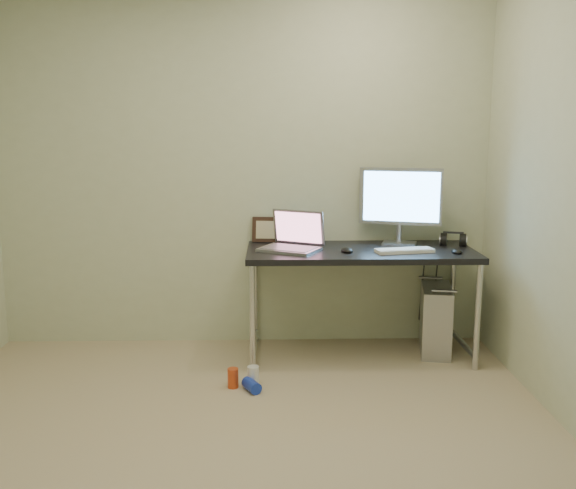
# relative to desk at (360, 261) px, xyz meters

# --- Properties ---
(floor) EXTENTS (3.50, 3.50, 0.00)m
(floor) POSITION_rel_desk_xyz_m (-0.80, -1.41, -0.67)
(floor) COLOR tan
(floor) RESTS_ON ground
(wall_back) EXTENTS (3.50, 0.02, 2.50)m
(wall_back) POSITION_rel_desk_xyz_m (-0.80, 0.34, 0.58)
(wall_back) COLOR beige
(wall_back) RESTS_ON ground
(desk) EXTENTS (1.53, 0.67, 0.75)m
(desk) POSITION_rel_desk_xyz_m (0.00, 0.00, 0.00)
(desk) COLOR black
(desk) RESTS_ON ground
(tower_computer) EXTENTS (0.28, 0.48, 0.50)m
(tower_computer) POSITION_rel_desk_xyz_m (0.55, 0.06, -0.43)
(tower_computer) COLOR #B2B3B8
(tower_computer) RESTS_ON ground
(cable_a) EXTENTS (0.01, 0.16, 0.69)m
(cable_a) POSITION_rel_desk_xyz_m (0.50, 0.29, -0.27)
(cable_a) COLOR black
(cable_a) RESTS_ON ground
(cable_b) EXTENTS (0.02, 0.11, 0.71)m
(cable_b) POSITION_rel_desk_xyz_m (0.59, 0.27, -0.29)
(cable_b) COLOR black
(cable_b) RESTS_ON ground
(can_red) EXTENTS (0.08, 0.08, 0.12)m
(can_red) POSITION_rel_desk_xyz_m (-0.84, -0.55, -0.61)
(can_red) COLOR #C5411A
(can_red) RESTS_ON ground
(can_white) EXTENTS (0.07, 0.07, 0.13)m
(can_white) POSITION_rel_desk_xyz_m (-0.72, -0.54, -0.60)
(can_white) COLOR silver
(can_white) RESTS_ON ground
(can_blue) EXTENTS (0.13, 0.15, 0.07)m
(can_blue) POSITION_rel_desk_xyz_m (-0.72, -0.61, -0.63)
(can_blue) COLOR #1B36C3
(can_blue) RESTS_ON ground
(laptop) EXTENTS (0.47, 0.44, 0.26)m
(laptop) POSITION_rel_desk_xyz_m (-0.46, 0.01, 0.14)
(laptop) COLOR #A2A2A9
(laptop) RESTS_ON desk
(monitor) EXTENTS (0.56, 0.23, 0.54)m
(monitor) POSITION_rel_desk_xyz_m (0.30, 0.17, 0.40)
(monitor) COLOR #A2A2A9
(monitor) RESTS_ON desk
(keyboard) EXTENTS (0.40, 0.19, 0.02)m
(keyboard) POSITION_rel_desk_xyz_m (0.28, -0.11, 0.09)
(keyboard) COLOR white
(keyboard) RESTS_ON desk
(mouse_right) EXTENTS (0.07, 0.11, 0.04)m
(mouse_right) POSITION_rel_desk_xyz_m (0.61, -0.15, 0.10)
(mouse_right) COLOR black
(mouse_right) RESTS_ON desk
(mouse_left) EXTENTS (0.09, 0.13, 0.04)m
(mouse_left) POSITION_rel_desk_xyz_m (-0.10, -0.09, 0.10)
(mouse_left) COLOR black
(mouse_left) RESTS_ON desk
(headphones) EXTENTS (0.20, 0.12, 0.12)m
(headphones) POSITION_rel_desk_xyz_m (0.67, 0.14, 0.11)
(headphones) COLOR black
(headphones) RESTS_ON desk
(picture_frame) EXTENTS (0.23, 0.09, 0.18)m
(picture_frame) POSITION_rel_desk_xyz_m (-0.63, 0.29, 0.17)
(picture_frame) COLOR black
(picture_frame) RESTS_ON desk
(webcam) EXTENTS (0.05, 0.05, 0.13)m
(webcam) POSITION_rel_desk_xyz_m (-0.42, 0.26, 0.18)
(webcam) COLOR silver
(webcam) RESTS_ON desk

